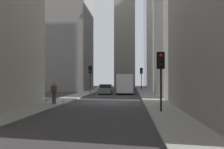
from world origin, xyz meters
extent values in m
plane|color=#302D30|center=(0.00, 0.00, 0.00)|extent=(135.00, 135.00, 0.00)
cube|color=gray|center=(0.00, 4.50, 0.07)|extent=(90.00, 2.20, 0.14)
cube|color=gray|center=(0.00, -4.50, 0.07)|extent=(90.00, 2.20, 0.14)
cube|color=#B7B2A5|center=(28.45, -10.60, 11.52)|extent=(18.69, 10.00, 23.04)
cube|color=gray|center=(28.10, 10.60, 10.16)|extent=(12.98, 10.00, 20.31)
cube|color=gray|center=(40.18, -0.78, 11.83)|extent=(4.61, 4.61, 23.66)
cube|color=silver|center=(15.16, -1.40, 1.54)|extent=(4.60, 2.25, 2.60)
cube|color=#38383D|center=(18.36, -1.40, 1.19)|extent=(1.90, 2.25, 1.90)
cube|color=black|center=(18.36, -1.40, 1.79)|extent=(1.92, 2.09, 0.64)
cylinder|color=black|center=(18.36, -2.38, 0.44)|extent=(0.88, 0.28, 0.88)
cylinder|color=black|center=(18.36, -0.41, 0.44)|extent=(0.88, 0.28, 0.88)
cylinder|color=black|center=(13.76, -2.38, 0.44)|extent=(0.88, 0.28, 0.88)
cylinder|color=black|center=(13.76, -0.41, 0.44)|extent=(0.88, 0.28, 0.88)
cube|color=slate|center=(15.14, 1.40, 0.53)|extent=(4.30, 1.78, 0.70)
cube|color=black|center=(15.34, 1.40, 1.15)|extent=(2.10, 1.58, 0.54)
cylinder|color=black|center=(13.79, 0.62, 0.32)|extent=(0.64, 0.22, 0.64)
cylinder|color=black|center=(13.79, 2.18, 0.32)|extent=(0.64, 0.22, 0.64)
cylinder|color=black|center=(16.49, 0.62, 0.32)|extent=(0.64, 0.22, 0.64)
cylinder|color=black|center=(16.49, 2.18, 0.32)|extent=(0.64, 0.22, 0.64)
cylinder|color=black|center=(-8.65, -4.18, 1.54)|extent=(0.12, 0.12, 2.80)
cube|color=black|center=(-8.65, -4.18, 3.39)|extent=(0.28, 0.32, 0.90)
cube|color=black|center=(-8.50, -4.18, 3.39)|extent=(0.03, 0.52, 1.10)
sphere|color=red|center=(-8.81, -4.18, 3.69)|extent=(0.20, 0.20, 0.20)
sphere|color=black|center=(-8.81, -4.18, 3.39)|extent=(0.20, 0.20, 0.20)
sphere|color=black|center=(-8.81, -4.18, 3.09)|extent=(0.20, 0.20, 0.20)
cylinder|color=black|center=(16.90, 3.88, 1.64)|extent=(0.12, 0.12, 2.99)
cube|color=black|center=(16.90, 3.88, 3.58)|extent=(0.28, 0.32, 0.90)
cube|color=black|center=(17.06, 3.88, 3.58)|extent=(0.03, 0.52, 1.10)
sphere|color=black|center=(16.74, 3.88, 3.88)|extent=(0.20, 0.20, 0.20)
sphere|color=black|center=(16.74, 3.88, 3.58)|extent=(0.20, 0.20, 0.20)
sphere|color=green|center=(16.74, 3.88, 3.28)|extent=(0.20, 0.20, 0.20)
cylinder|color=black|center=(27.56, -4.10, 1.68)|extent=(0.12, 0.12, 3.07)
cube|color=black|center=(27.56, -4.10, 3.66)|extent=(0.28, 0.32, 0.90)
cube|color=black|center=(27.72, -4.10, 3.66)|extent=(0.03, 0.52, 1.10)
sphere|color=black|center=(27.40, -4.10, 3.96)|extent=(0.20, 0.20, 0.20)
sphere|color=black|center=(27.40, -4.10, 3.66)|extent=(0.20, 0.20, 0.20)
sphere|color=green|center=(27.40, -4.10, 3.36)|extent=(0.20, 0.20, 0.20)
cylinder|color=#473D33|center=(-3.43, 3.98, 0.60)|extent=(0.16, 0.16, 0.91)
cylinder|color=#473D33|center=(-3.43, 4.15, 0.60)|extent=(0.16, 0.16, 0.91)
cube|color=#4C3828|center=(-3.43, 4.06, 1.35)|extent=(0.26, 0.44, 0.59)
sphere|color=#936B4C|center=(-3.43, 4.06, 1.80)|extent=(0.22, 0.22, 0.22)
cylinder|color=brown|center=(-2.05, 3.61, 0.24)|extent=(0.07, 0.07, 0.20)
cylinder|color=brown|center=(-2.05, 3.61, 0.38)|extent=(0.03, 0.03, 0.07)
camera|label=1|loc=(-28.00, -2.32, 2.22)|focal=48.65mm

